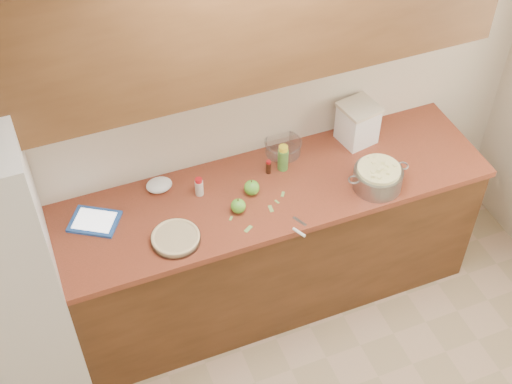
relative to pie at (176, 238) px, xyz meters
name	(u,v)px	position (x,y,z in m)	size (l,w,h in m)	color
counter_run	(255,248)	(0.50, 0.17, -0.48)	(2.64, 0.68, 0.92)	#5B3319
upper_cabinets	(242,11)	(0.50, 0.33, 1.01)	(2.60, 0.34, 0.70)	brown
pie	(176,238)	(0.00, 0.00, 0.00)	(0.26, 0.26, 0.04)	silver
colander	(378,177)	(1.14, -0.02, 0.04)	(0.36, 0.27, 0.13)	gray
flour_canister	(358,123)	(1.21, 0.36, 0.10)	(0.23, 0.23, 0.25)	white
tablet	(94,221)	(-0.36, 0.28, -0.01)	(0.31, 0.29, 0.02)	#224FA3
paring_knife	(299,231)	(0.61, -0.17, -0.01)	(0.09, 0.16, 0.02)	gray
lemon_bottle	(283,158)	(0.71, 0.29, 0.06)	(0.06, 0.06, 0.16)	#4C8C38
cinnamon_shaker	(199,187)	(0.22, 0.27, 0.03)	(0.05, 0.05, 0.11)	beige
vanilla_bottle	(268,167)	(0.63, 0.29, 0.02)	(0.03, 0.03, 0.09)	black
mixing_bowl	(283,146)	(0.77, 0.42, 0.02)	(0.22, 0.22, 0.08)	silver
paper_towel	(159,185)	(0.03, 0.39, 0.01)	(0.14, 0.12, 0.06)	white
apple_left	(238,206)	(0.37, 0.08, 0.02)	(0.08, 0.08, 0.09)	#57A92E
apple_center	(252,188)	(0.48, 0.18, 0.02)	(0.08, 0.08, 0.10)	#57A92E
peel_a	(283,194)	(0.63, 0.11, -0.02)	(0.04, 0.02, 0.00)	#7DA952
peel_b	(248,229)	(0.37, -0.06, -0.02)	(0.05, 0.02, 0.00)	#7DA952
peel_c	(271,209)	(0.53, 0.03, -0.02)	(0.05, 0.02, 0.00)	#7DA952
peel_d	(231,218)	(0.31, 0.04, -0.02)	(0.03, 0.01, 0.00)	#7DA952
peel_e	(277,202)	(0.58, 0.06, -0.02)	(0.03, 0.01, 0.00)	#7DA952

